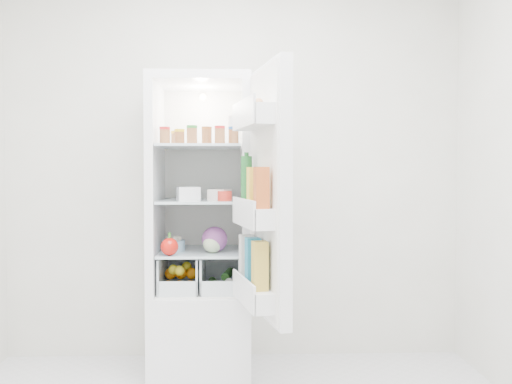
{
  "coord_description": "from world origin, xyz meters",
  "views": [
    {
      "loc": [
        0.02,
        -2.29,
        1.22
      ],
      "look_at": [
        0.13,
        0.95,
        1.11
      ],
      "focal_mm": 40.0,
      "sensor_mm": 36.0,
      "label": 1
    }
  ],
  "objects_px": {
    "refrigerator": "(202,262)",
    "mushroom_bowl": "(174,245)",
    "red_cabbage": "(215,239)",
    "fridge_door": "(265,198)"
  },
  "relations": [
    {
      "from": "refrigerator",
      "to": "red_cabbage",
      "type": "bearing_deg",
      "value": -60.24
    },
    {
      "from": "red_cabbage",
      "to": "refrigerator",
      "type": "bearing_deg",
      "value": 119.76
    },
    {
      "from": "red_cabbage",
      "to": "mushroom_bowl",
      "type": "distance_m",
      "value": 0.26
    },
    {
      "from": "refrigerator",
      "to": "fridge_door",
      "type": "height_order",
      "value": "refrigerator"
    },
    {
      "from": "mushroom_bowl",
      "to": "fridge_door",
      "type": "relative_size",
      "value": 0.11
    },
    {
      "from": "refrigerator",
      "to": "red_cabbage",
      "type": "distance_m",
      "value": 0.24
    },
    {
      "from": "mushroom_bowl",
      "to": "red_cabbage",
      "type": "bearing_deg",
      "value": -15.81
    },
    {
      "from": "refrigerator",
      "to": "mushroom_bowl",
      "type": "bearing_deg",
      "value": -154.31
    },
    {
      "from": "refrigerator",
      "to": "mushroom_bowl",
      "type": "xyz_separation_m",
      "value": [
        -0.17,
        -0.08,
        0.11
      ]
    },
    {
      "from": "mushroom_bowl",
      "to": "fridge_door",
      "type": "distance_m",
      "value": 0.82
    }
  ]
}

